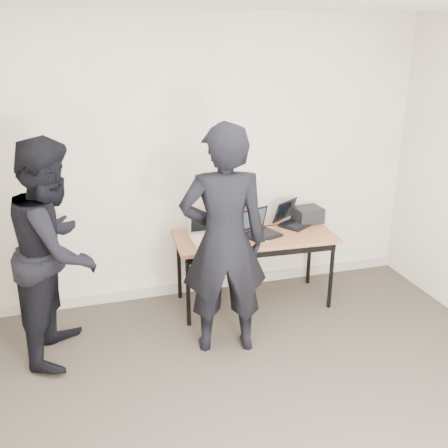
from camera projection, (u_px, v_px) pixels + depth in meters
name	position (u px, v px, depth m)	size (l,w,h in m)	color
room	(288.00, 256.00, 2.71)	(4.60, 4.60, 2.80)	#3E372F
desk	(255.00, 241.00, 4.72)	(1.53, 0.72, 0.72)	brown
laptop_beige	(208.00, 236.00, 4.55)	(0.31, 0.30, 0.25)	beige
laptop_center	(259.00, 229.00, 4.69)	(0.40, 0.39, 0.24)	black
laptop_right	(293.00, 219.00, 4.96)	(0.43, 0.43, 0.23)	black
leather_satchel	(230.00, 217.00, 4.81)	(0.38, 0.22, 0.25)	#5A2B17
tissue	(233.00, 201.00, 4.77)	(0.13, 0.10, 0.08)	white
equipment_box	(308.00, 215.00, 5.01)	(0.26, 0.22, 0.15)	black
power_brick	(238.00, 243.00, 4.48)	(0.07, 0.04, 0.03)	black
cables	(240.00, 236.00, 4.68)	(0.86, 0.41, 0.01)	silver
person_typist	(224.00, 242.00, 3.93)	(0.69, 0.46, 1.90)	black
person_observer	(56.00, 250.00, 3.91)	(0.87, 0.68, 1.80)	black
baseboard	(198.00, 286.00, 5.18)	(4.50, 0.03, 0.10)	#ADA78F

